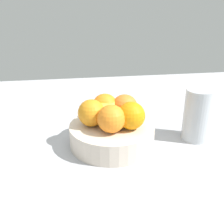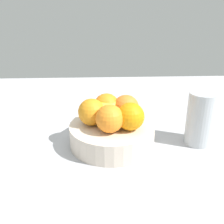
{
  "view_description": "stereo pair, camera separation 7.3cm",
  "coord_description": "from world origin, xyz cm",
  "px_view_note": "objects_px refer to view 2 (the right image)",
  "views": [
    {
      "loc": [
        -11.82,
        -68.44,
        41.44
      ],
      "look_at": [
        -1.57,
        1.58,
        10.26
      ],
      "focal_mm": 44.24,
      "sensor_mm": 36.0,
      "label": 1
    },
    {
      "loc": [
        -4.57,
        -69.12,
        41.44
      ],
      "look_at": [
        -1.57,
        1.58,
        10.26
      ],
      "focal_mm": 44.24,
      "sensor_mm": 36.0,
      "label": 2
    }
  ],
  "objects_px": {
    "thermos_tumbler": "(200,119)",
    "banana_bunch": "(112,110)",
    "orange_back_right": "(92,112)",
    "orange_center": "(126,108)",
    "orange_front_left": "(110,119)",
    "fruit_bowl": "(112,134)",
    "orange_front_right": "(130,116)",
    "orange_back_left": "(107,106)"
  },
  "relations": [
    {
      "from": "orange_back_left",
      "to": "orange_back_right",
      "type": "xyz_separation_m",
      "value": [
        -0.04,
        -0.04,
        0.0
      ]
    },
    {
      "from": "orange_back_left",
      "to": "banana_bunch",
      "type": "bearing_deg",
      "value": -44.53
    },
    {
      "from": "orange_front_left",
      "to": "orange_center",
      "type": "relative_size",
      "value": 1.0
    },
    {
      "from": "orange_back_right",
      "to": "orange_back_left",
      "type": "bearing_deg",
      "value": 43.39
    },
    {
      "from": "orange_back_right",
      "to": "orange_front_right",
      "type": "bearing_deg",
      "value": -17.97
    },
    {
      "from": "orange_back_left",
      "to": "orange_front_right",
      "type": "bearing_deg",
      "value": -50.0
    },
    {
      "from": "orange_back_left",
      "to": "fruit_bowl",
      "type": "bearing_deg",
      "value": -73.01
    },
    {
      "from": "orange_center",
      "to": "orange_back_left",
      "type": "xyz_separation_m",
      "value": [
        -0.06,
        0.01,
        0.0
      ]
    },
    {
      "from": "orange_front_left",
      "to": "orange_center",
      "type": "bearing_deg",
      "value": 55.34
    },
    {
      "from": "orange_center",
      "to": "orange_back_right",
      "type": "xyz_separation_m",
      "value": [
        -0.1,
        -0.03,
        0.0
      ]
    },
    {
      "from": "thermos_tumbler",
      "to": "banana_bunch",
      "type": "bearing_deg",
      "value": 172.03
    },
    {
      "from": "banana_bunch",
      "to": "orange_center",
      "type": "bearing_deg",
      "value": -0.72
    },
    {
      "from": "fruit_bowl",
      "to": "orange_front_left",
      "type": "bearing_deg",
      "value": -100.95
    },
    {
      "from": "orange_front_left",
      "to": "orange_front_right",
      "type": "bearing_deg",
      "value": 11.81
    },
    {
      "from": "orange_front_left",
      "to": "banana_bunch",
      "type": "xyz_separation_m",
      "value": [
        0.01,
        0.07,
        -0.01
      ]
    },
    {
      "from": "orange_center",
      "to": "fruit_bowl",
      "type": "bearing_deg",
      "value": -143.15
    },
    {
      "from": "orange_front_left",
      "to": "orange_front_right",
      "type": "distance_m",
      "value": 0.06
    },
    {
      "from": "fruit_bowl",
      "to": "banana_bunch",
      "type": "xyz_separation_m",
      "value": [
        0.0,
        0.03,
        0.06
      ]
    },
    {
      "from": "orange_front_right",
      "to": "orange_back_left",
      "type": "bearing_deg",
      "value": 130.0
    },
    {
      "from": "thermos_tumbler",
      "to": "orange_center",
      "type": "bearing_deg",
      "value": 170.61
    },
    {
      "from": "orange_back_left",
      "to": "thermos_tumbler",
      "type": "height_order",
      "value": "thermos_tumbler"
    },
    {
      "from": "fruit_bowl",
      "to": "orange_center",
      "type": "bearing_deg",
      "value": 36.85
    },
    {
      "from": "orange_back_right",
      "to": "banana_bunch",
      "type": "distance_m",
      "value": 0.06
    },
    {
      "from": "orange_front_left",
      "to": "thermos_tumbler",
      "type": "height_order",
      "value": "thermos_tumbler"
    },
    {
      "from": "orange_front_right",
      "to": "orange_center",
      "type": "xyz_separation_m",
      "value": [
        -0.01,
        0.06,
        0.0
      ]
    },
    {
      "from": "orange_back_right",
      "to": "thermos_tumbler",
      "type": "relative_size",
      "value": 0.49
    },
    {
      "from": "orange_front_right",
      "to": "orange_back_right",
      "type": "distance_m",
      "value": 0.11
    },
    {
      "from": "orange_front_left",
      "to": "fruit_bowl",
      "type": "bearing_deg",
      "value": 79.05
    },
    {
      "from": "orange_back_left",
      "to": "orange_back_right",
      "type": "bearing_deg",
      "value": -136.61
    },
    {
      "from": "orange_front_right",
      "to": "banana_bunch",
      "type": "relative_size",
      "value": 0.41
    },
    {
      "from": "fruit_bowl",
      "to": "orange_back_left",
      "type": "distance_m",
      "value": 0.08
    },
    {
      "from": "fruit_bowl",
      "to": "orange_center",
      "type": "height_order",
      "value": "orange_center"
    },
    {
      "from": "banana_bunch",
      "to": "thermos_tumbler",
      "type": "relative_size",
      "value": 1.18
    },
    {
      "from": "orange_back_right",
      "to": "banana_bunch",
      "type": "height_order",
      "value": "orange_back_right"
    },
    {
      "from": "orange_front_left",
      "to": "thermos_tumbler",
      "type": "relative_size",
      "value": 0.49
    },
    {
      "from": "orange_back_left",
      "to": "thermos_tumbler",
      "type": "xyz_separation_m",
      "value": [
        0.27,
        -0.05,
        -0.02
      ]
    },
    {
      "from": "orange_front_left",
      "to": "orange_front_right",
      "type": "xyz_separation_m",
      "value": [
        0.06,
        0.01,
        0.0
      ]
    },
    {
      "from": "fruit_bowl",
      "to": "orange_center",
      "type": "xyz_separation_m",
      "value": [
        0.04,
        0.03,
        0.07
      ]
    },
    {
      "from": "orange_back_left",
      "to": "thermos_tumbler",
      "type": "relative_size",
      "value": 0.49
    },
    {
      "from": "orange_front_left",
      "to": "orange_back_right",
      "type": "relative_size",
      "value": 1.0
    },
    {
      "from": "orange_front_left",
      "to": "thermos_tumbler",
      "type": "xyz_separation_m",
      "value": [
        0.26,
        0.04,
        -0.02
      ]
    },
    {
      "from": "orange_front_left",
      "to": "orange_back_left",
      "type": "xyz_separation_m",
      "value": [
        -0.01,
        0.09,
        0.0
      ]
    }
  ]
}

